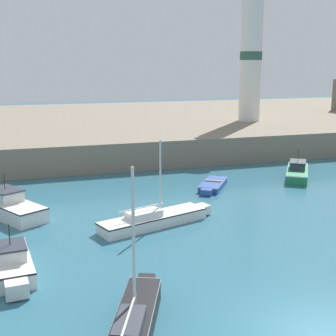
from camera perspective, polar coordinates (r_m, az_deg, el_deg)
ground_plane at (r=16.99m, az=16.52°, el=-18.43°), size 200.00×200.00×0.00m
quay_seawall at (r=57.43m, az=-8.94°, el=4.99°), size 120.00×40.00×2.37m
motorboat_white_3 at (r=20.96m, az=-18.54°, el=-10.90°), size 1.95×4.98×2.21m
motorboat_green_4 at (r=37.46m, az=15.48°, el=-0.41°), size 4.14×5.35×2.20m
sailboat_white_6 at (r=25.56m, az=-1.65°, el=-6.18°), size 6.95×3.37×4.68m
motorboat_white_7 at (r=28.77m, az=-19.05°, el=-4.34°), size 4.39×6.21×2.46m
sailboat_black_8 at (r=15.55m, az=-4.28°, el=-18.83°), size 3.36×6.24×5.60m
dinghy_blue_9 at (r=33.29m, az=5.48°, el=-2.02°), size 3.27×4.00×0.53m
lighthouse at (r=53.32m, az=10.09°, el=13.50°), size 2.42×2.42×14.93m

